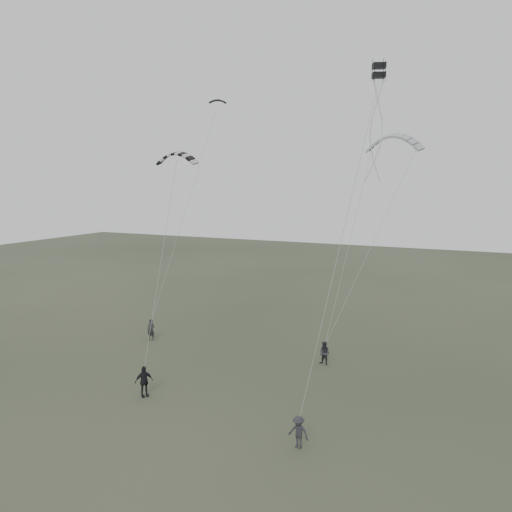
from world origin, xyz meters
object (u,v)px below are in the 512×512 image
at_px(flyer_center, 144,381).
at_px(flyer_right, 324,353).
at_px(kite_pale_large, 394,136).
at_px(kite_striped, 177,153).
at_px(flyer_far, 298,432).
at_px(flyer_left, 151,330).
at_px(kite_box, 379,71).
at_px(kite_dark_small, 218,100).

bearing_deg(flyer_center, flyer_right, -6.43).
bearing_deg(kite_pale_large, kite_striped, -130.17).
bearing_deg(flyer_far, flyer_left, 153.55).
bearing_deg(kite_box, flyer_right, 109.64).
distance_m(flyer_left, kite_dark_small, 18.30).
xyz_separation_m(kite_dark_small, kite_pale_large, (13.21, 1.53, -3.05)).
distance_m(flyer_center, kite_box, 20.30).
distance_m(flyer_center, kite_striped, 13.85).
relative_size(flyer_center, kite_box, 2.45).
distance_m(flyer_far, kite_pale_large, 22.12).
bearing_deg(flyer_center, flyer_far, -64.91).
distance_m(flyer_far, kite_striped, 18.15).
xyz_separation_m(flyer_left, kite_striped, (4.52, -2.83, 12.71)).
xyz_separation_m(flyer_left, flyer_center, (5.73, -8.38, 0.07)).
relative_size(flyer_center, kite_striped, 0.64).
bearing_deg(kite_box, flyer_center, -179.51).
xyz_separation_m(flyer_left, flyer_right, (13.33, 0.47, -0.03)).
bearing_deg(kite_pale_large, flyer_far, -83.16).
relative_size(flyer_left, kite_dark_small, 1.17).
height_order(flyer_far, kite_pale_large, kite_pale_large).
height_order(flyer_far, kite_box, kite_box).
height_order(flyer_left, kite_dark_small, kite_dark_small).
height_order(flyer_right, kite_pale_large, kite_pale_large).
bearing_deg(flyer_left, flyer_right, -8.18).
distance_m(kite_dark_small, kite_striped, 9.59).
bearing_deg(kite_pale_large, flyer_right, -103.40).
xyz_separation_m(flyer_right, kite_box, (3.78, -4.49, 16.34)).
bearing_deg(kite_pale_large, kite_dark_small, -163.93).
distance_m(kite_striped, kite_box, 13.16).
bearing_deg(kite_box, flyer_far, -127.45).
height_order(flyer_right, flyer_far, flyer_right).
bearing_deg(kite_box, kite_pale_large, 74.89).
relative_size(flyer_right, flyer_far, 1.03).
bearing_deg(kite_pale_large, kite_box, -75.20).
distance_m(kite_pale_large, kite_striped, 15.25).
relative_size(kite_pale_large, kite_box, 5.72).
bearing_deg(flyer_center, kite_pale_large, 0.28).
bearing_deg(kite_striped, kite_dark_small, 95.28).
height_order(flyer_center, flyer_far, flyer_center).
distance_m(flyer_right, flyer_center, 11.67).
distance_m(kite_pale_large, kite_box, 11.28).
xyz_separation_m(flyer_far, kite_pale_large, (0.77, 16.93, 14.22)).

